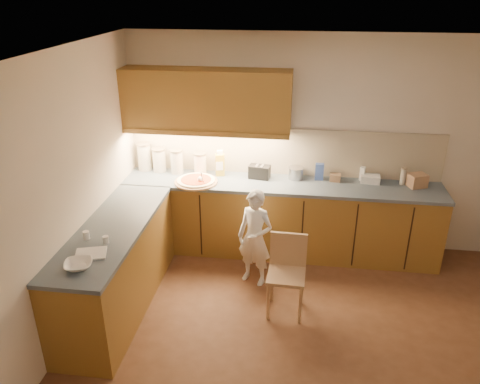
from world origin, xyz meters
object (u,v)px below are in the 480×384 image
Objects in this scene: oil_jug at (220,164)px; wooden_chair at (287,268)px; child at (255,238)px; pizza_on_board at (196,181)px; toaster at (259,172)px.

wooden_chair is at bearing -54.72° from oil_jug.
child is 1.34× the size of wooden_chair.
child is 0.57m from wooden_chair.
pizza_on_board is at bearing 165.40° from child.
pizza_on_board is at bearing 140.84° from wooden_chair.
wooden_chair is at bearing -41.21° from pizza_on_board.
oil_jug is at bearing 144.00° from child.
oil_jug reaches higher than toaster.
child is 3.44× the size of oil_jug.
pizza_on_board reaches higher than child.
wooden_chair is (1.13, -0.99, -0.47)m from pizza_on_board.
child reaches higher than wooden_chair.
pizza_on_board reaches higher than toaster.
pizza_on_board is at bearing -131.55° from oil_jug.
child is 1.11m from oil_jug.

